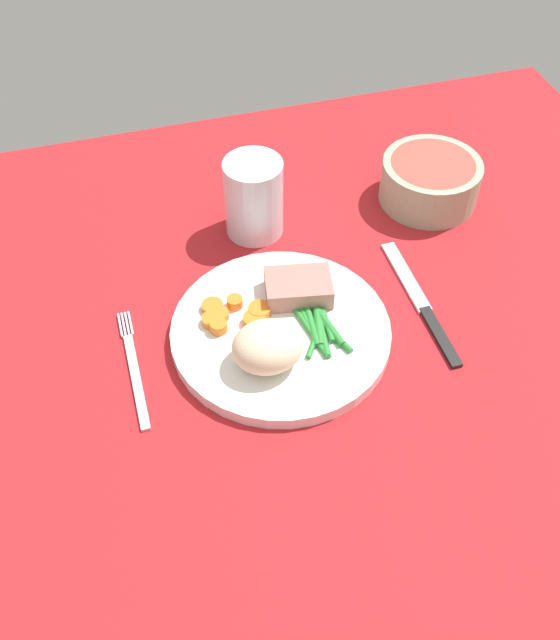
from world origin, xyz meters
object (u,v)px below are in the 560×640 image
Objects in this scene: knife at (422,304)px; salad_bowl at (430,179)px; dinner_plate at (280,330)px; meat_portion at (298,288)px; fork at (134,368)px; water_glass at (254,203)px.

knife is 20.19cm from salad_bowl.
dinner_plate is at bearing 178.53° from knife.
knife is (13.97, -4.19, -2.69)cm from meat_portion.
dinner_plate is 1.49× the size of fork.
dinner_plate reaches higher than knife.
salad_bowl reaches higher than fork.
water_glass reaches higher than meat_portion.
fork is at bearing -179.12° from dinner_plate.
water_glass is at bearing 40.99° from fork.
water_glass is 0.79× the size of salad_bowl.
meat_portion reaches higher than fork.
meat_portion is 0.58× the size of salad_bowl.
salad_bowl is at bearing 34.33° from dinner_plate.
knife is at bearing -4.02° from fork.
meat_portion is 26.47cm from salad_bowl.
fork is at bearing -168.26° from meat_portion.
meat_portion is 14.55cm from water_glass.
fork is (-20.03, -4.16, -2.69)cm from meat_portion.
dinner_plate is 5.55cm from meat_portion.
water_glass is (18.58, 18.56, 4.20)cm from fork.
knife is 1.98× the size of water_glass.
meat_portion is 0.37× the size of knife.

